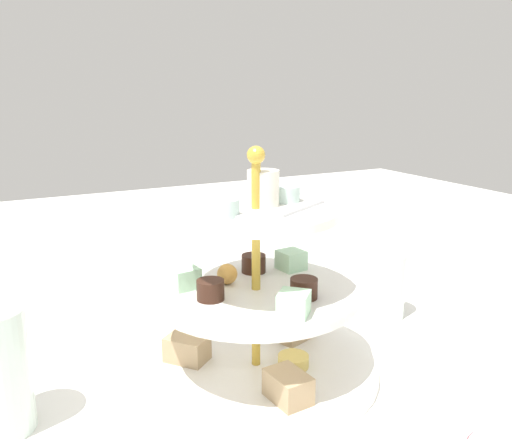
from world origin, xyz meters
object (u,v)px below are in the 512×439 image
tiered_serving_stand (256,309)px  water_glass_short_left (512,378)px  butter_knife_left (148,288)px  water_glass_mid_back (384,285)px

tiered_serving_stand → water_glass_short_left: bearing=-43.9°
tiered_serving_stand → butter_knife_left: (-0.04, 0.32, -0.08)m
water_glass_short_left → water_glass_mid_back: 0.25m
tiered_serving_stand → butter_knife_left: size_ratio=1.67×
tiered_serving_stand → butter_knife_left: bearing=96.2°
water_glass_short_left → water_glass_mid_back: bearing=80.4°
butter_knife_left → water_glass_mid_back: bearing=134.3°
tiered_serving_stand → water_glass_short_left: size_ratio=4.01×
tiered_serving_stand → water_glass_short_left: 0.28m
tiered_serving_stand → water_glass_mid_back: bearing=13.5°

